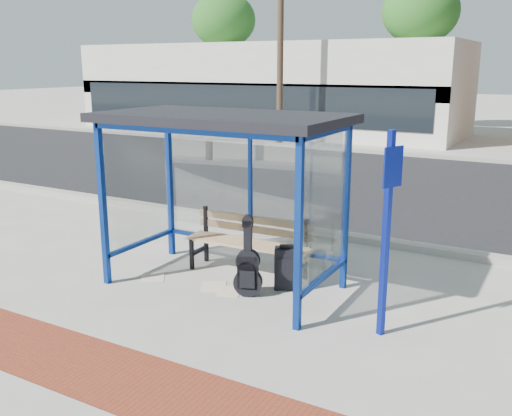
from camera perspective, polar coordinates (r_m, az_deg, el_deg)
The scene contains 19 objects.
ground at distance 8.19m, azimuth -3.21°, elevation -7.70°, with size 120.00×120.00×0.00m, color #B2ADA0.
brick_paver_strip at distance 6.37m, azimuth -16.36°, elevation -14.95°, with size 60.00×1.00×0.01m, color maroon.
curb_near at distance 10.59m, azimuth 5.27°, elevation -2.29°, with size 60.00×0.25×0.12m, color gray.
street_asphalt at distance 15.27m, azimuth 13.19°, elevation 2.26°, with size 60.00×10.00×0.00m, color black.
curb_far at distance 20.14m, azimuth 17.37°, elevation 4.96°, with size 60.00×0.25×0.12m, color gray.
far_sidewalk at distance 21.99m, azimuth 18.44°, elevation 5.45°, with size 60.00×4.00×0.01m, color #B2ADA0.
bus_shelter at distance 7.72m, azimuth -3.13°, elevation 6.90°, with size 3.30×1.80×2.42m.
storefront_white at distance 27.70m, azimuth 1.17°, elevation 11.95°, with size 18.00×6.04×4.00m.
tree_left at distance 33.77m, azimuth -3.26°, elevation 18.18°, with size 3.60×3.60×7.03m.
tree_mid at distance 29.36m, azimuth 16.15°, elevation 18.29°, with size 3.60×3.60×7.03m.
utility_pole_west at distance 22.25m, azimuth 2.45°, elevation 16.84°, with size 1.60×0.24×8.00m.
bench at distance 8.48m, azimuth -0.67°, elevation -3.22°, with size 1.93×0.53×0.90m.
guitar_bag at distance 7.67m, azimuth -0.82°, elevation -6.09°, with size 0.40×0.24×1.06m.
suitcase at distance 7.96m, azimuth 3.21°, elevation -6.05°, with size 0.43×0.36×0.64m.
backpack at distance 7.82m, azimuth -0.63°, elevation -7.46°, with size 0.34×0.33×0.34m.
sign_post at distance 6.47m, azimuth 12.98°, elevation -1.55°, with size 0.15×0.28×2.37m.
newspaper_a at distance 8.59m, azimuth -10.27°, elevation -6.83°, with size 0.42×0.33×0.01m, color white.
newspaper_b at distance 8.12m, azimuth -4.27°, elevation -7.88°, with size 0.42×0.33×0.01m, color white.
newspaper_c at distance 7.95m, azimuth -2.66°, elevation -8.35°, with size 0.38×0.30×0.01m, color white.
Camera 1 is at (4.13, -6.38, 3.04)m, focal length 40.00 mm.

